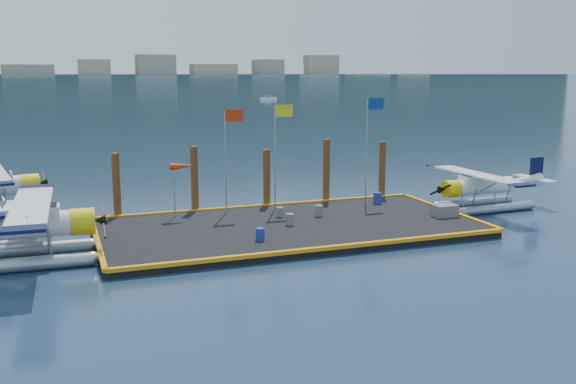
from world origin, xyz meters
name	(u,v)px	position (x,y,z in m)	size (l,w,h in m)	color
ground	(289,231)	(0.00, 0.00, 0.00)	(4000.00, 4000.00, 0.00)	#162D44
dock	(289,228)	(0.00, 0.00, 0.20)	(20.00, 10.00, 0.40)	black
dock_bumpers	(289,223)	(0.00, 0.00, 0.49)	(20.25, 10.25, 0.18)	orange
far_backdrop	(151,68)	(239.91, 1737.52, 9.45)	(3050.00, 2050.00, 810.00)	black
seaplane_a	(23,230)	(-13.22, -1.41, 1.59)	(9.29, 10.23, 3.65)	#9499A1
seaplane_d	(480,189)	(12.97, 0.96, 1.35)	(7.90, 8.70, 3.10)	#9499A1
drum_1	(290,219)	(-0.01, -0.16, 0.71)	(0.44, 0.44, 0.62)	slate
drum_2	(319,211)	(2.26, 1.25, 0.72)	(0.45, 0.45, 0.63)	slate
drum_3	(260,234)	(-2.47, -2.63, 0.71)	(0.44, 0.44, 0.62)	#1C2B9A
drum_4	(377,198)	(7.05, 3.26, 0.75)	(0.49, 0.49, 0.69)	#1C2B9A
drum_5	(280,212)	(0.11, 1.86, 0.68)	(0.39, 0.39, 0.55)	slate
crate	(445,211)	(9.00, -1.23, 0.73)	(1.34, 0.89, 0.67)	slate
flagpole_red	(229,145)	(-2.29, 3.80, 4.40)	(1.14, 0.08, 6.00)	gray
flagpole_yellow	(278,141)	(0.70, 3.80, 4.51)	(1.14, 0.08, 6.20)	gray
flagpole_blue	(370,134)	(6.70, 3.80, 4.69)	(1.14, 0.08, 6.50)	gray
windsock	(182,167)	(-5.03, 3.80, 3.23)	(1.40, 0.44, 3.12)	gray
piling_0	(117,188)	(-8.50, 5.40, 2.00)	(0.44, 0.44, 4.00)	#4B2E15
piling_1	(195,181)	(-4.00, 5.40, 2.10)	(0.44, 0.44, 4.20)	#4B2E15
piling_2	(267,180)	(0.50, 5.40, 1.90)	(0.44, 0.44, 3.80)	#4B2E15
piling_3	(326,173)	(4.50, 5.40, 2.15)	(0.44, 0.44, 4.30)	#4B2E15
piling_4	(382,172)	(8.50, 5.40, 2.00)	(0.44, 0.44, 4.00)	#4B2E15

